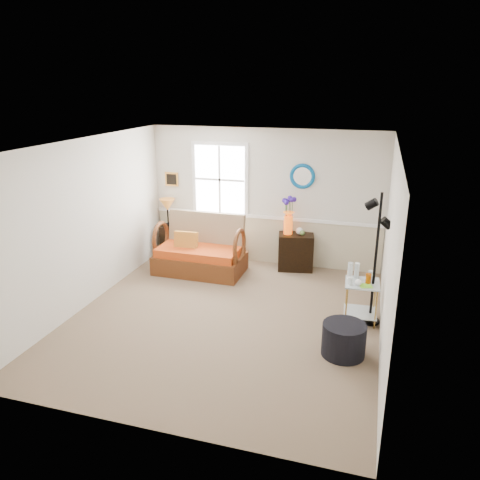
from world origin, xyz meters
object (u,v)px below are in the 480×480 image
(loveseat, at_px, (200,245))
(ottoman, at_px, (344,340))
(side_table, at_px, (361,302))
(lamp_stand, at_px, (171,240))
(floor_lamp, at_px, (375,260))
(cabinet, at_px, (296,252))

(loveseat, distance_m, ottoman, 3.54)
(side_table, bearing_deg, lamp_stand, 155.02)
(floor_lamp, bearing_deg, side_table, -164.97)
(loveseat, relative_size, cabinet, 2.34)
(floor_lamp, relative_size, ottoman, 3.47)
(lamp_stand, height_order, floor_lamp, floor_lamp)
(cabinet, height_order, floor_lamp, floor_lamp)
(lamp_stand, bearing_deg, cabinet, -0.88)
(lamp_stand, xyz_separation_m, cabinet, (2.59, -0.04, 0.03))
(side_table, xyz_separation_m, ottoman, (-0.16, -1.01, -0.09))
(loveseat, bearing_deg, floor_lamp, -19.23)
(loveseat, bearing_deg, cabinet, 21.33)
(cabinet, relative_size, ottoman, 1.22)
(floor_lamp, bearing_deg, cabinet, 141.55)
(side_table, bearing_deg, floor_lamp, 2.68)
(lamp_stand, height_order, side_table, lamp_stand)
(lamp_stand, bearing_deg, loveseat, -37.00)
(side_table, xyz_separation_m, floor_lamp, (0.15, 0.01, 0.67))
(loveseat, distance_m, cabinet, 1.81)
(lamp_stand, bearing_deg, ottoman, -37.11)
(cabinet, bearing_deg, loveseat, -169.96)
(cabinet, xyz_separation_m, ottoman, (1.12, -2.77, -0.13))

